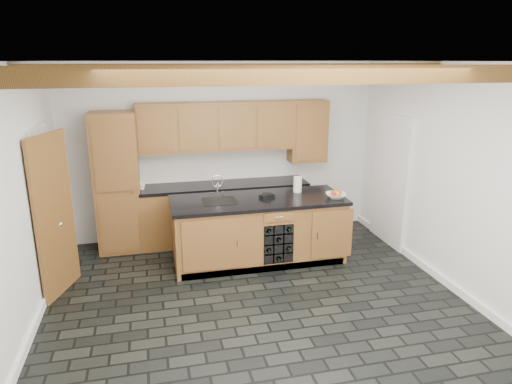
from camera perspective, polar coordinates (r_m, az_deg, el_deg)
ground at (r=5.58m, az=0.39°, el=-14.07°), size 5.00×5.00×0.00m
room_shell at (r=5.48m, az=-1.76°, el=2.58°), size 5.01×5.00×5.00m
back_cabinetry at (r=7.20m, az=-6.74°, el=1.31°), size 3.65×0.62×2.20m
island at (r=6.58m, az=0.34°, el=-4.74°), size 2.48×0.96×0.93m
faucet at (r=6.36m, az=-4.64°, el=-0.78°), size 0.45×0.40×0.34m
kitchen_scale at (r=6.47m, az=1.37°, el=-0.47°), size 0.23×0.18×0.06m
fruit_bowl at (r=6.56m, az=9.94°, el=-0.45°), size 0.34×0.34×0.07m
fruit_cluster at (r=6.55m, az=9.96°, el=-0.14°), size 0.16×0.17×0.07m
paper_towel at (r=6.76m, az=5.23°, el=0.95°), size 0.12×0.12×0.23m
mug at (r=7.10m, az=-14.10°, el=0.74°), size 0.13×0.13×0.11m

